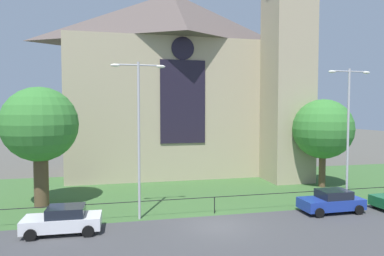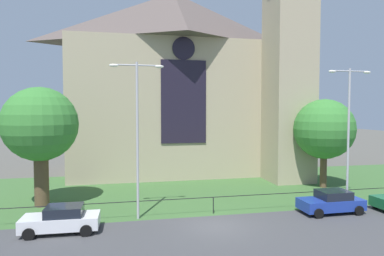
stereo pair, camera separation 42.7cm
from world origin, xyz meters
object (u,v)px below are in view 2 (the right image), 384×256
object	(u,v)px
tree_left_near	(40,125)
tree_right_near	(324,129)
streetlamp_near	(137,122)
parked_car_blue	(331,202)
church_building	(182,80)
parked_car_white	(62,219)
streetlamp_far	(349,121)

from	to	relation	value
tree_left_near	tree_right_near	bearing A→B (deg)	2.93
streetlamp_near	parked_car_blue	size ratio (longest dim) A/B	2.35
parked_car_blue	church_building	bearing A→B (deg)	-68.67
tree_right_near	parked_car_white	distance (m)	22.70
tree_left_near	streetlamp_near	bearing A→B (deg)	-33.81
tree_right_near	parked_car_blue	size ratio (longest dim) A/B	1.87
tree_left_near	parked_car_white	size ratio (longest dim) A/B	2.02
tree_left_near	streetlamp_far	xyz separation A→B (m)	(21.63, -4.44, 0.32)
tree_right_near	streetlamp_near	distance (m)	17.67
tree_left_near	parked_car_white	distance (m)	8.18
church_building	parked_car_blue	size ratio (longest dim) A/B	6.18
tree_right_near	streetlamp_far	xyz separation A→B (m)	(-1.72, -5.64, 0.93)
streetlamp_near	parked_car_blue	world-z (taller)	streetlamp_near
streetlamp_near	parked_car_white	size ratio (longest dim) A/B	2.33
tree_right_near	streetlamp_near	world-z (taller)	streetlamp_near
church_building	parked_car_white	xyz separation A→B (m)	(-10.11, -17.89, -9.53)
tree_right_near	parked_car_white	xyz separation A→B (m)	(-21.07, -7.19, -4.46)
tree_left_near	streetlamp_far	distance (m)	22.09
parked_car_blue	streetlamp_near	bearing A→B (deg)	-6.52
church_building	tree_left_near	bearing A→B (deg)	-136.18
church_building	tree_right_near	distance (m)	16.14
streetlamp_far	parked_car_blue	xyz separation A→B (m)	(-2.20, -1.39, -5.38)
tree_right_near	tree_left_near	bearing A→B (deg)	-177.07
tree_left_near	streetlamp_near	xyz separation A→B (m)	(6.63, -4.44, 0.33)
tree_left_near	tree_right_near	world-z (taller)	tree_left_near
parked_car_white	church_building	bearing A→B (deg)	-117.89
church_building	tree_left_near	xyz separation A→B (m)	(-12.39, -11.90, -4.46)
parked_car_blue	streetlamp_far	bearing A→B (deg)	-148.10
church_building	parked_car_white	distance (m)	22.65
tree_right_near	parked_car_blue	world-z (taller)	tree_right_near
streetlamp_near	parked_car_blue	xyz separation A→B (m)	(12.80, -1.39, -5.40)
parked_car_white	parked_car_blue	distance (m)	17.15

